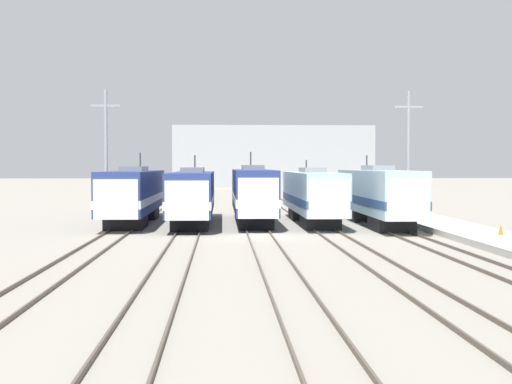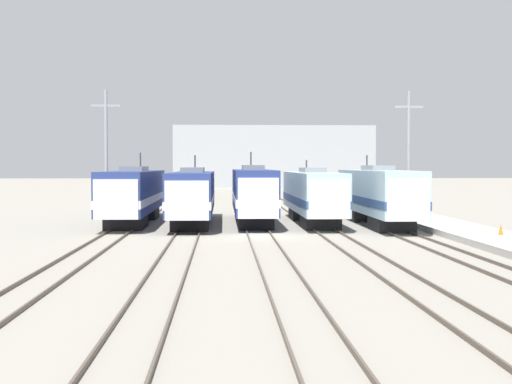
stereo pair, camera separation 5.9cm
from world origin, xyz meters
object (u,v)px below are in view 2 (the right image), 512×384
locomotive_far_left (133,194)px  catenary_tower_left (106,152)px  traffic_cone (501,229)px  locomotive_center_left (193,195)px  locomotive_center_right (313,195)px  catenary_tower_right (408,153)px  locomotive_far_right (379,195)px  locomotive_center (253,194)px

locomotive_far_left → catenary_tower_left: 3.67m
catenary_tower_left → traffic_cone: catenary_tower_left is taller
locomotive_center_left → locomotive_center_right: bearing=1.6°
catenary_tower_right → locomotive_far_right: bearing=-133.7°
locomotive_center_left → catenary_tower_left: size_ratio=1.84×
locomotive_center_left → locomotive_far_right: 13.39m
locomotive_center → locomotive_far_right: bearing=-14.6°
locomotive_far_left → locomotive_center_right: (13.27, -0.82, -0.05)m
locomotive_center_left → traffic_cone: locomotive_center_left is taller
catenary_tower_left → catenary_tower_right: bearing=0.0°
locomotive_center_right → traffic_cone: locomotive_center_right is taller
locomotive_far_left → catenary_tower_right: bearing=0.3°
locomotive_center → locomotive_center_right: (4.42, -0.21, -0.09)m
locomotive_center → catenary_tower_left: size_ratio=1.68×
locomotive_center_right → traffic_cone: size_ratio=27.79×
locomotive_far_left → locomotive_far_right: (17.69, -2.92, 0.03)m
locomotive_far_left → locomotive_far_right: locomotive_far_left is taller
locomotive_far_left → locomotive_center_left: (4.42, -1.07, -0.04)m
locomotive_center_right → locomotive_far_right: size_ratio=1.00×
locomotive_center_right → catenary_tower_left: 15.60m
locomotive_center → traffic_cone: 18.74m
locomotive_far_left → catenary_tower_right: catenary_tower_right is taller
locomotive_center → locomotive_center_right: 4.43m
locomotive_center_right → catenary_tower_right: (7.32, 0.94, 3.13)m
locomotive_far_left → locomotive_center_left: bearing=-13.6°
locomotive_center_left → locomotive_center: 4.45m
locomotive_center → traffic_cone: (13.44, -12.97, -1.53)m
locomotive_center → catenary_tower_right: (11.75, 0.73, 3.04)m
locomotive_center_right → locomotive_center_left: bearing=-178.4°
locomotive_center_right → catenary_tower_left: bearing=176.5°
catenary_tower_left → traffic_cone: size_ratio=16.03×
locomotive_center → locomotive_far_right: size_ratio=0.96×
locomotive_center_right → locomotive_far_right: bearing=-25.4°
locomotive_far_left → locomotive_far_right: size_ratio=1.08×
locomotive_center → catenary_tower_left: (-10.83, 0.73, 3.04)m
locomotive_center → traffic_cone: bearing=-44.0°
locomotive_far_left → locomotive_center_left: locomotive_far_left is taller
locomotive_far_right → traffic_cone: 11.71m
catenary_tower_left → locomotive_center_right: bearing=-3.5°
locomotive_far_left → locomotive_center_left: 4.55m
locomotive_center_right → catenary_tower_left: size_ratio=1.73×
locomotive_far_left → locomotive_center_right: bearing=-3.5°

